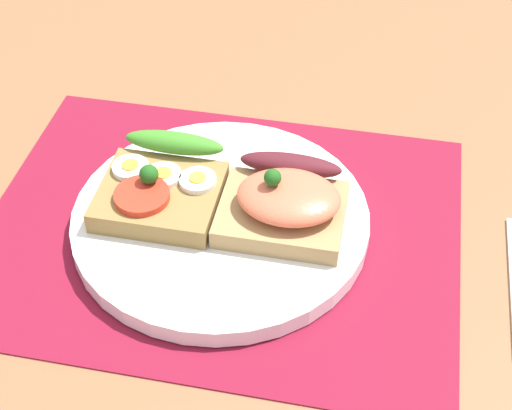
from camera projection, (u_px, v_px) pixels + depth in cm
name	position (u px, v px, depth cm)	size (l,w,h in cm)	color
ground_plane	(222.00, 242.00, 65.98)	(120.00, 90.00, 3.20)	brown
placemat	(221.00, 228.00, 64.77)	(39.69, 30.94, 0.30)	maroon
plate	(221.00, 220.00, 64.11)	(24.72, 24.72, 1.59)	white
sandwich_egg_tomato	(162.00, 186.00, 63.92)	(9.88, 10.20, 4.10)	olive
sandwich_salmon	(285.00, 202.00, 61.74)	(10.11, 9.63, 5.41)	tan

